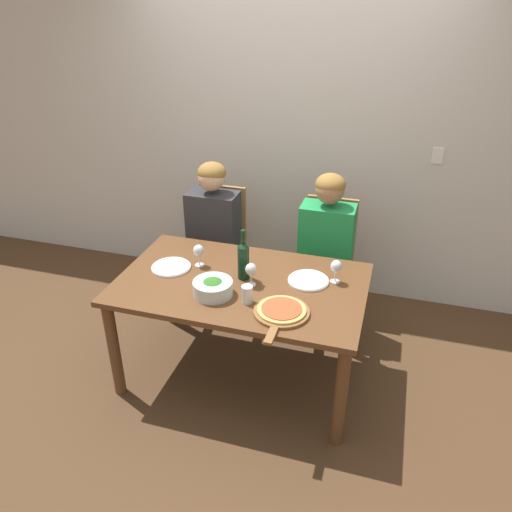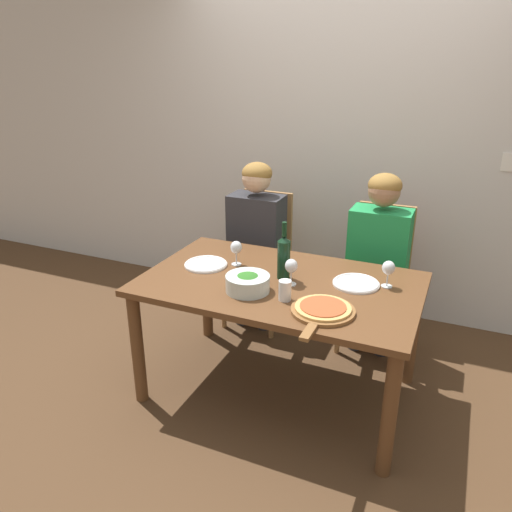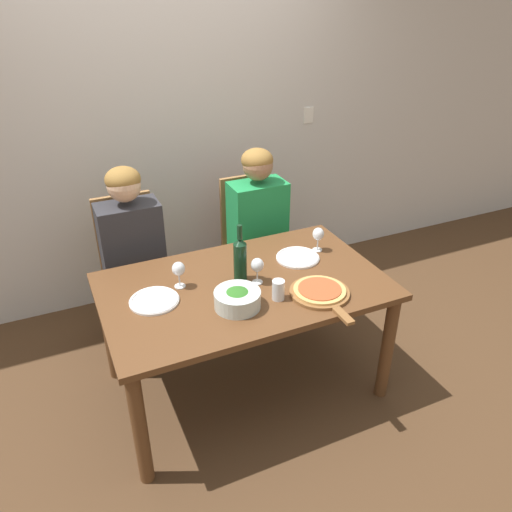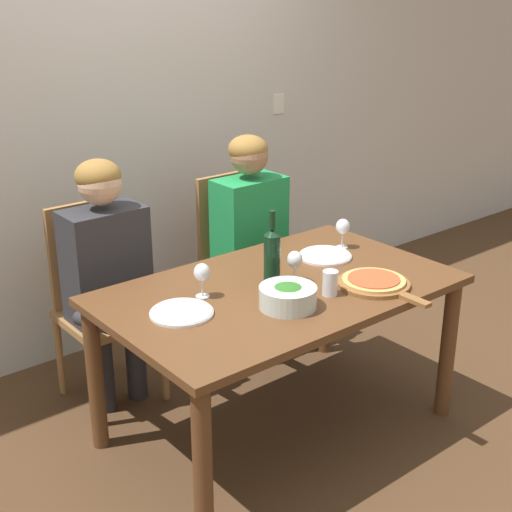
# 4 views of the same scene
# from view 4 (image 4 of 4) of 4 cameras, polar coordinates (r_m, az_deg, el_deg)

# --- Properties ---
(ground_plane) EXTENTS (40.00, 40.00, 0.00)m
(ground_plane) POSITION_cam_4_polar(r_m,az_deg,el_deg) (3.46, 1.72, -13.55)
(ground_plane) COLOR #4C331E
(back_wall) EXTENTS (10.00, 0.06, 2.70)m
(back_wall) POSITION_cam_4_polar(r_m,az_deg,el_deg) (3.98, -10.74, 11.78)
(back_wall) COLOR silver
(back_wall) RESTS_ON ground
(dining_table) EXTENTS (1.53, 0.93, 0.73)m
(dining_table) POSITION_cam_4_polar(r_m,az_deg,el_deg) (3.15, 1.85, -4.05)
(dining_table) COLOR brown
(dining_table) RESTS_ON ground
(chair_left) EXTENTS (0.42, 0.42, 0.98)m
(chair_left) POSITION_cam_4_polar(r_m,az_deg,el_deg) (3.59, -12.41, -3.26)
(chair_left) COLOR #9E7042
(chair_left) RESTS_ON ground
(chair_right) EXTENTS (0.42, 0.42, 0.98)m
(chair_right) POSITION_cam_4_polar(r_m,az_deg,el_deg) (4.01, -1.41, -0.11)
(chair_right) COLOR #9E7042
(chair_right) RESTS_ON ground
(person_woman) EXTENTS (0.47, 0.51, 1.23)m
(person_woman) POSITION_cam_4_polar(r_m,az_deg,el_deg) (3.41, -11.80, -0.49)
(person_woman) COLOR #28282D
(person_woman) RESTS_ON ground
(person_man) EXTENTS (0.47, 0.51, 1.23)m
(person_man) POSITION_cam_4_polar(r_m,az_deg,el_deg) (3.85, -0.37, 2.49)
(person_man) COLOR #28282D
(person_man) RESTS_ON ground
(wine_bottle) EXTENTS (0.07, 0.07, 0.33)m
(wine_bottle) POSITION_cam_4_polar(r_m,az_deg,el_deg) (3.10, 1.36, 0.14)
(wine_bottle) COLOR black
(wine_bottle) RESTS_ON dining_table
(broccoli_bowl) EXTENTS (0.24, 0.24, 0.10)m
(broccoli_bowl) POSITION_cam_4_polar(r_m,az_deg,el_deg) (2.89, 2.56, -3.26)
(broccoli_bowl) COLOR silver
(broccoli_bowl) RESTS_ON dining_table
(dinner_plate_left) EXTENTS (0.26, 0.26, 0.02)m
(dinner_plate_left) POSITION_cam_4_polar(r_m,az_deg,el_deg) (2.86, -5.97, -4.50)
(dinner_plate_left) COLOR white
(dinner_plate_left) RESTS_ON dining_table
(dinner_plate_right) EXTENTS (0.26, 0.26, 0.02)m
(dinner_plate_right) POSITION_cam_4_polar(r_m,az_deg,el_deg) (3.44, 5.55, 0.04)
(dinner_plate_right) COLOR white
(dinner_plate_right) RESTS_ON dining_table
(pizza_on_board) EXTENTS (0.32, 0.46, 0.04)m
(pizza_on_board) POSITION_cam_4_polar(r_m,az_deg,el_deg) (3.14, 9.50, -2.12)
(pizza_on_board) COLOR brown
(pizza_on_board) RESTS_ON dining_table
(wine_glass_left) EXTENTS (0.07, 0.07, 0.15)m
(wine_glass_left) POSITION_cam_4_polar(r_m,az_deg,el_deg) (2.97, -4.34, -1.45)
(wine_glass_left) COLOR silver
(wine_glass_left) RESTS_ON dining_table
(wine_glass_right) EXTENTS (0.07, 0.07, 0.15)m
(wine_glass_right) POSITION_cam_4_polar(r_m,az_deg,el_deg) (3.54, 6.96, 2.25)
(wine_glass_right) COLOR silver
(wine_glass_right) RESTS_ON dining_table
(wine_glass_centre) EXTENTS (0.07, 0.07, 0.15)m
(wine_glass_centre) POSITION_cam_4_polar(r_m,az_deg,el_deg) (3.10, 3.12, -0.42)
(wine_glass_centre) COLOR silver
(wine_glass_centre) RESTS_ON dining_table
(water_tumbler) EXTENTS (0.07, 0.07, 0.11)m
(water_tumbler) POSITION_cam_4_polar(r_m,az_deg,el_deg) (3.01, 5.95, -2.16)
(water_tumbler) COLOR silver
(water_tumbler) RESTS_ON dining_table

